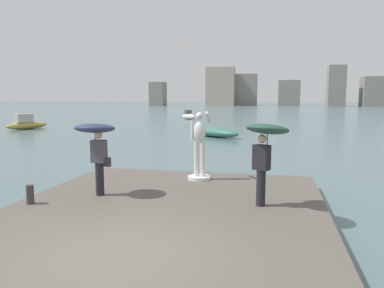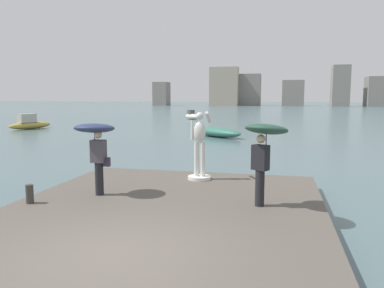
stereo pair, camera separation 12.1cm
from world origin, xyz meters
name	(u,v)px [view 1 (the left image)]	position (x,y,z in m)	size (l,w,h in m)	color
ground_plane	(253,122)	(0.00, 40.00, 0.00)	(400.00, 400.00, 0.00)	#4C666B
pier	(156,225)	(0.00, 2.06, 0.20)	(7.53, 10.13, 0.40)	#564F47
statue_white_figure	(200,150)	(0.20, 5.97, 1.33)	(0.74, 0.93, 2.17)	silver
onlooker_left	(96,138)	(-2.09, 3.49, 1.94)	(1.09, 1.10, 1.94)	black
onlooker_right	(266,141)	(2.30, 3.35, 1.97)	(1.39, 1.40, 2.04)	black
mooring_bollard	(30,194)	(-3.31, 2.33, 0.63)	(0.18, 0.18, 0.47)	#38332D
boat_near	(189,116)	(-9.01, 44.67, 0.46)	(2.89, 3.16, 1.27)	silver
boat_far	(214,132)	(-2.00, 22.82, 0.37)	(4.85, 4.52, 0.75)	#336B5B
boat_leftward	(26,124)	(-20.34, 25.72, 0.52)	(2.32, 4.52, 1.45)	#B2993D
distant_skyline	(271,90)	(0.86, 128.68, 5.54)	(77.90, 12.66, 13.38)	gray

